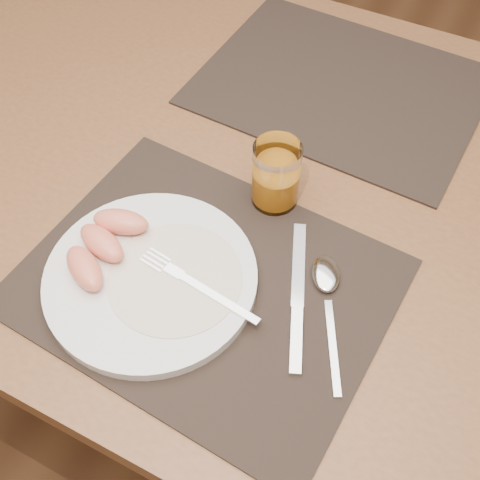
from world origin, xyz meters
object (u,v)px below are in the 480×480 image
object	(u,v)px
placemat_near	(205,284)
knife	(297,306)
placemat_far	(340,86)
juice_glass	(276,177)
fork	(189,281)
plate	(151,278)
spoon	(327,284)
table	(266,204)

from	to	relation	value
placemat_near	knife	size ratio (longest dim) A/B	2.15
placemat_far	juice_glass	world-z (taller)	juice_glass
placemat_far	knife	distance (m)	0.43
fork	knife	world-z (taller)	fork
placemat_near	juice_glass	bearing A→B (deg)	83.79
plate	spoon	xyz separation A→B (m)	(0.20, 0.09, -0.00)
table	plate	world-z (taller)	plate
fork	juice_glass	world-z (taller)	juice_glass
table	fork	size ratio (longest dim) A/B	7.99
placemat_far	juice_glass	bearing A→B (deg)	-88.58
placemat_far	fork	distance (m)	0.46
juice_glass	knife	bearing A→B (deg)	-55.78
placemat_near	knife	xyz separation A→B (m)	(0.12, 0.02, 0.00)
fork	knife	size ratio (longest dim) A/B	0.84
plate	spoon	distance (m)	0.22
plate	juice_glass	xyz separation A→B (m)	(0.08, 0.20, 0.04)
placemat_near	fork	bearing A→B (deg)	-129.03
plate	spoon	bearing A→B (deg)	25.15
placemat_near	placemat_far	size ratio (longest dim) A/B	1.00
table	plate	distance (m)	0.27
placemat_near	spoon	distance (m)	0.15
plate	juice_glass	bearing A→B (deg)	67.85
placemat_far	plate	world-z (taller)	plate
placemat_near	plate	xyz separation A→B (m)	(-0.06, -0.03, 0.01)
table	juice_glass	world-z (taller)	juice_glass
table	fork	bearing A→B (deg)	-89.30
placemat_far	plate	distance (m)	0.48
placemat_near	placemat_far	distance (m)	0.44
placemat_far	knife	bearing A→B (deg)	-75.69
plate	juice_glass	world-z (taller)	juice_glass
fork	plate	bearing A→B (deg)	-164.56
placemat_near	plate	size ratio (longest dim) A/B	1.67
fork	placemat_near	bearing A→B (deg)	50.97
placemat_near	plate	bearing A→B (deg)	-154.54
fork	spoon	distance (m)	0.17
table	knife	world-z (taller)	knife
spoon	juice_glass	distance (m)	0.16
placemat_near	spoon	size ratio (longest dim) A/B	2.50
knife	placemat_near	bearing A→B (deg)	-170.40
plate	knife	world-z (taller)	plate
table	spoon	bearing A→B (deg)	-45.00
placemat_far	plate	xyz separation A→B (m)	(-0.07, -0.47, 0.01)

